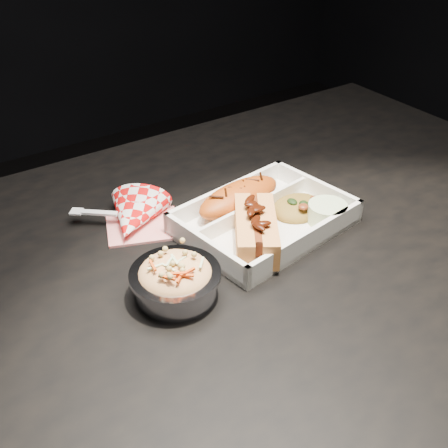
{
  "coord_description": "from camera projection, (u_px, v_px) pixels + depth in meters",
  "views": [
    {
      "loc": [
        -0.43,
        -0.55,
        1.24
      ],
      "look_at": [
        -0.07,
        -0.02,
        0.81
      ],
      "focal_mm": 45.0,
      "sensor_mm": 36.0,
      "label": 1
    }
  ],
  "objects": [
    {
      "name": "food_tray",
      "position": [
        264.0,
        221.0,
        0.86
      ],
      "size": [
        0.27,
        0.21,
        0.04
      ],
      "rotation": [
        0.0,
        0.0,
        0.15
      ],
      "color": "silver",
      "rests_on": "dining_table"
    },
    {
      "name": "dining_table",
      "position": [
        253.0,
        282.0,
        0.9
      ],
      "size": [
        1.2,
        0.8,
        0.75
      ],
      "color": "black",
      "rests_on": "ground"
    },
    {
      "name": "fried_pastry",
      "position": [
        239.0,
        197.0,
        0.89
      ],
      "size": [
        0.17,
        0.09,
        0.04
      ],
      "primitive_type": "ellipsoid",
      "rotation": [
        0.0,
        0.0,
        0.15
      ],
      "color": "#AD4711",
      "rests_on": "food_tray"
    },
    {
      "name": "cupcake_liner",
      "position": [
        327.0,
        213.0,
        0.86
      ],
      "size": [
        0.06,
        0.06,
        0.03
      ],
      "primitive_type": "cylinder",
      "color": "beige",
      "rests_on": "food_tray"
    },
    {
      "name": "foil_coleslaw_cup",
      "position": [
        175.0,
        278.0,
        0.72
      ],
      "size": [
        0.12,
        0.12,
        0.06
      ],
      "color": "silver",
      "rests_on": "dining_table"
    },
    {
      "name": "napkin_fork",
      "position": [
        134.0,
        217.0,
        0.86
      ],
      "size": [
        0.16,
        0.15,
        0.1
      ],
      "rotation": [
        0.0,
        0.0,
        -0.7
      ],
      "color": "red",
      "rests_on": "dining_table"
    },
    {
      "name": "hotdog",
      "position": [
        256.0,
        227.0,
        0.81
      ],
      "size": [
        0.12,
        0.15,
        0.06
      ],
      "rotation": [
        0.0,
        0.0,
        0.99
      ],
      "color": "#E8974F",
      "rests_on": "food_tray"
    },
    {
      "name": "fried_rice_mound",
      "position": [
        298.0,
        202.0,
        0.88
      ],
      "size": [
        0.1,
        0.09,
        0.03
      ],
      "primitive_type": "ellipsoid",
      "rotation": [
        0.0,
        0.0,
        0.15
      ],
      "color": "olive",
      "rests_on": "food_tray"
    }
  ]
}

